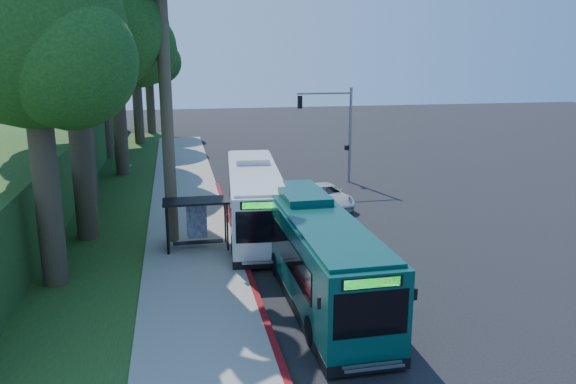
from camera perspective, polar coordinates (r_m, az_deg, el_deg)
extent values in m
plane|color=black|center=(31.78, 3.37, -3.28)|extent=(140.00, 140.00, 0.00)
cube|color=gray|center=(30.77, -9.91, -3.93)|extent=(4.50, 70.00, 0.12)
cube|color=maroon|center=(27.13, -4.75, -6.21)|extent=(0.25, 30.00, 0.13)
cube|color=#234719|center=(35.94, -19.30, -1.97)|extent=(8.00, 70.00, 0.06)
cube|color=black|center=(27.22, -9.29, -0.91)|extent=(3.20, 1.50, 0.10)
cube|color=black|center=(27.57, -12.20, -3.67)|extent=(0.06, 1.30, 2.20)
cube|color=navy|center=(28.23, -9.25, -3.01)|extent=(1.00, 0.12, 1.70)
cube|color=black|center=(27.71, -9.11, -5.06)|extent=(2.40, 0.40, 0.06)
cube|color=black|center=(28.14, -12.09, -3.30)|extent=(0.08, 0.08, 2.40)
cube|color=black|center=(28.23, -6.40, -3.02)|extent=(0.08, 0.08, 2.40)
cube|color=black|center=(26.99, -12.10, -4.04)|extent=(0.08, 0.08, 2.40)
cube|color=black|center=(27.09, -6.16, -3.74)|extent=(0.08, 0.08, 2.40)
cylinder|color=gray|center=(25.69, -5.43, -4.01)|extent=(0.06, 0.06, 3.00)
cube|color=white|center=(25.29, -5.50, -0.99)|extent=(0.35, 0.04, 0.55)
cylinder|color=gray|center=(41.73, 6.32, 5.73)|extent=(0.20, 0.20, 7.00)
cylinder|color=gray|center=(40.84, 3.72, 9.98)|extent=(4.00, 0.14, 0.14)
cube|color=black|center=(40.45, 1.22, 9.12)|extent=(0.30, 0.30, 0.90)
cube|color=black|center=(41.79, 5.96, 4.50)|extent=(0.25, 0.25, 0.35)
cylinder|color=#4C3F2D|center=(27.97, -12.22, 7.69)|extent=(0.60, 0.60, 13.00)
cylinder|color=#382B1E|center=(29.97, -20.35, 5.13)|extent=(1.10, 1.10, 10.50)
sphere|color=#103D12|center=(29.77, -21.44, 17.47)|extent=(8.00, 8.00, 8.00)
sphere|color=#103D12|center=(28.31, -18.32, 15.51)|extent=(5.60, 5.60, 5.60)
sphere|color=#103D12|center=(31.34, -23.47, 15.41)|extent=(5.20, 5.20, 5.20)
cylinder|color=#382B1E|center=(37.90, -20.20, 7.88)|extent=(1.18, 1.18, 11.90)
sphere|color=#103D12|center=(36.09, -18.09, 17.27)|extent=(7.00, 7.00, 7.00)
sphere|color=#103D12|center=(39.86, -23.20, 16.96)|extent=(6.50, 6.50, 6.50)
cylinder|color=#382B1E|center=(45.73, -16.79, 7.70)|extent=(1.06, 1.06, 9.80)
sphere|color=#103D12|center=(45.53, -17.33, 15.25)|extent=(8.40, 8.40, 8.40)
sphere|color=#103D12|center=(44.13, -15.15, 13.99)|extent=(5.88, 5.88, 5.88)
sphere|color=#103D12|center=(47.13, -18.92, 14.04)|extent=(5.46, 5.46, 5.46)
cylinder|color=#382B1E|center=(53.80, -18.26, 9.20)|extent=(1.14, 1.14, 11.20)
sphere|color=#103D12|center=(53.76, -18.84, 16.51)|extent=(9.60, 9.60, 9.60)
sphere|color=#103D12|center=(52.08, -16.75, 15.35)|extent=(6.72, 6.72, 6.72)
sphere|color=#103D12|center=(55.59, -20.33, 15.29)|extent=(6.24, 6.24, 6.24)
cylinder|color=#382B1E|center=(61.62, -15.04, 8.95)|extent=(1.02, 1.02, 9.10)
sphere|color=#103D12|center=(61.43, -15.38, 14.14)|extent=(8.00, 8.00, 8.00)
sphere|color=#103D12|center=(60.16, -13.82, 13.26)|extent=(5.60, 5.60, 5.60)
sphere|color=#103D12|center=(62.92, -16.56, 13.34)|extent=(5.20, 5.20, 5.20)
cylinder|color=#382B1E|center=(69.56, -13.83, 9.24)|extent=(0.98, 0.98, 8.40)
sphere|color=#103D12|center=(69.37, -14.08, 13.49)|extent=(7.00, 7.00, 7.00)
sphere|color=#103D12|center=(68.29, -12.87, 12.75)|extent=(4.90, 4.90, 4.90)
sphere|color=#103D12|center=(70.66, -15.03, 12.85)|extent=(4.55, 4.55, 4.55)
cylinder|color=#382B1E|center=(24.36, -23.40, 1.32)|extent=(1.02, 1.02, 9.10)
sphere|color=#103D12|center=(23.89, -24.72, 14.52)|extent=(7.20, 7.20, 7.20)
sphere|color=#103D12|center=(22.55, -21.42, 12.28)|extent=(5.04, 5.04, 5.04)
sphere|color=#103D12|center=(25.40, -26.74, 12.43)|extent=(4.68, 4.68, 4.68)
cube|color=silver|center=(30.38, -3.44, -0.51)|extent=(3.68, 12.51, 2.93)
cube|color=black|center=(30.79, -3.40, -3.24)|extent=(3.71, 12.57, 0.36)
cube|color=black|center=(30.81, -3.50, 0.23)|extent=(3.51, 9.81, 1.13)
cube|color=black|center=(24.45, -2.64, -3.53)|extent=(2.31, 0.32, 1.44)
cube|color=black|center=(36.26, -3.98, 2.39)|extent=(2.10, 0.31, 1.03)
cube|color=#19E533|center=(24.16, -2.67, -1.33)|extent=(1.71, 0.25, 0.29)
cube|color=silver|center=(30.04, -3.48, 2.29)|extent=(3.42, 11.88, 0.12)
cube|color=silver|center=(32.02, -3.68, 3.33)|extent=(2.05, 2.72, 0.36)
cylinder|color=black|center=(26.94, -5.46, -5.36)|extent=(0.40, 1.05, 1.03)
cylinder|color=black|center=(27.08, -0.41, -5.20)|extent=(0.40, 1.05, 1.03)
cylinder|color=black|center=(35.21, -5.76, -0.74)|extent=(0.40, 1.05, 1.03)
cylinder|color=black|center=(35.31, -1.91, -0.64)|extent=(0.40, 1.05, 1.03)
cube|color=#0B3C36|center=(22.24, 2.94, -6.00)|extent=(2.70, 12.28, 2.91)
cube|color=black|center=(22.79, 2.90, -9.56)|extent=(2.73, 12.34, 0.36)
cube|color=black|center=(22.61, 2.62, -4.90)|extent=(2.74, 9.58, 1.12)
cube|color=black|center=(16.81, 8.39, -12.12)|extent=(2.29, 0.14, 1.43)
cube|color=black|center=(27.78, -0.26, -1.18)|extent=(2.08, 0.14, 1.02)
cube|color=#19E533|center=(16.40, 8.52, -9.08)|extent=(1.69, 0.12, 0.29)
cube|color=#0B3C36|center=(21.77, 2.99, -2.27)|extent=(2.49, 11.66, 0.12)
cube|color=#0B3C36|center=(23.63, 1.73, -0.51)|extent=(1.84, 2.57, 0.36)
cylinder|color=black|center=(19.01, 2.47, -13.90)|extent=(0.31, 1.02, 1.02)
cylinder|color=black|center=(19.67, 9.32, -13.07)|extent=(0.31, 1.02, 1.02)
cylinder|color=black|center=(26.72, -2.12, -5.48)|extent=(0.31, 1.02, 1.02)
cylinder|color=black|center=(27.20, 2.80, -5.13)|extent=(0.31, 1.02, 1.02)
imported|color=silver|center=(35.28, 3.87, -0.38)|extent=(2.99, 5.25, 1.38)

